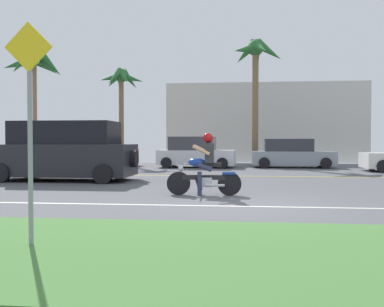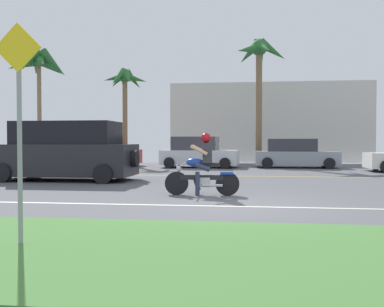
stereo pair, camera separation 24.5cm
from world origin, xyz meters
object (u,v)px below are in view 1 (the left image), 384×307
(motorcyclist, at_px, (205,169))
(parked_car_2, at_px, (292,154))
(palm_tree_1, at_px, (121,84))
(palm_tree_2, at_px, (34,67))
(street_sign, at_px, (30,113))
(palm_tree_0, at_px, (256,60))
(parked_car_0, at_px, (97,153))
(suv_nearby, at_px, (64,152))
(parked_car_1, at_px, (196,153))

(motorcyclist, xyz_separation_m, parked_car_2, (3.62, 12.07, 0.04))
(palm_tree_1, bearing_deg, palm_tree_2, -175.22)
(street_sign, bearing_deg, palm_tree_0, 79.73)
(parked_car_2, distance_m, palm_tree_2, 15.45)
(parked_car_0, xyz_separation_m, palm_tree_0, (8.74, 1.66, 5.21))
(suv_nearby, relative_size, parked_car_1, 1.23)
(palm_tree_2, relative_size, street_sign, 2.39)
(motorcyclist, bearing_deg, parked_car_1, 96.75)
(suv_nearby, bearing_deg, palm_tree_0, 56.09)
(motorcyclist, bearing_deg, palm_tree_1, 113.45)
(palm_tree_0, bearing_deg, street_sign, -100.27)
(palm_tree_0, bearing_deg, parked_car_2, -47.05)
(suv_nearby, height_order, palm_tree_1, palm_tree_1)
(parked_car_0, xyz_separation_m, parked_car_1, (5.55, -0.65, 0.00))
(parked_car_2, height_order, palm_tree_1, palm_tree_1)
(motorcyclist, height_order, parked_car_0, parked_car_0)
(parked_car_1, bearing_deg, motorcyclist, -83.25)
(parked_car_2, bearing_deg, motorcyclist, -106.68)
(parked_car_1, bearing_deg, parked_car_2, 4.20)
(motorcyclist, relative_size, palm_tree_1, 0.34)
(palm_tree_1, bearing_deg, parked_car_1, -23.31)
(parked_car_2, bearing_deg, street_sign, -106.86)
(parked_car_1, height_order, parked_car_2, parked_car_1)
(palm_tree_0, xyz_separation_m, street_sign, (-3.57, -19.69, -4.24))
(palm_tree_0, height_order, palm_tree_2, palm_tree_0)
(motorcyclist, relative_size, parked_car_0, 0.45)
(palm_tree_2, bearing_deg, parked_car_2, -4.59)
(palm_tree_0, distance_m, palm_tree_2, 12.78)
(motorcyclist, distance_m, palm_tree_2, 17.91)
(motorcyclist, distance_m, palm_tree_1, 15.42)
(parked_car_0, height_order, parked_car_2, parked_car_0)
(palm_tree_2, bearing_deg, parked_car_1, -9.12)
(suv_nearby, xyz_separation_m, parked_car_2, (8.80, 8.45, -0.29))
(palm_tree_1, height_order, street_sign, palm_tree_1)
(parked_car_1, relative_size, parked_car_2, 0.96)
(palm_tree_1, bearing_deg, street_sign, -77.85)
(parked_car_0, distance_m, palm_tree_1, 4.28)
(parked_car_1, relative_size, street_sign, 1.43)
(motorcyclist, height_order, parked_car_1, parked_car_1)
(parked_car_0, distance_m, street_sign, 18.78)
(parked_car_2, bearing_deg, suv_nearby, -136.16)
(suv_nearby, relative_size, palm_tree_1, 0.90)
(motorcyclist, height_order, palm_tree_1, palm_tree_1)
(parked_car_2, relative_size, palm_tree_2, 0.62)
(motorcyclist, relative_size, suv_nearby, 0.37)
(motorcyclist, height_order, palm_tree_2, palm_tree_2)
(motorcyclist, bearing_deg, street_sign, -107.25)
(parked_car_1, bearing_deg, street_sign, -91.24)
(suv_nearby, bearing_deg, palm_tree_2, 120.97)
(parked_car_2, bearing_deg, parked_car_1, -175.80)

